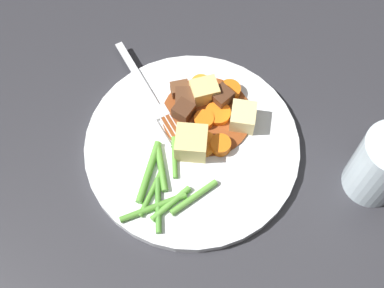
{
  "coord_description": "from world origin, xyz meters",
  "views": [
    {
      "loc": [
        -0.29,
        -0.04,
        0.61
      ],
      "look_at": [
        0.0,
        0.0,
        0.01
      ],
      "focal_mm": 49.93,
      "sensor_mm": 36.0,
      "label": 1
    }
  ],
  "objects_px": {
    "carrot_slice_0": "(221,142)",
    "potato_chunk_0": "(204,92)",
    "carrot_slice_3": "(200,85)",
    "meat_chunk_0": "(185,101)",
    "meat_chunk_1": "(222,97)",
    "fork": "(149,95)",
    "carrot_slice_2": "(204,120)",
    "dinner_plate": "(192,146)",
    "carrot_slice_1": "(230,91)",
    "carrot_slice_5": "(204,141)",
    "water_glass": "(382,165)",
    "carrot_slice_4": "(218,114)",
    "meat_chunk_3": "(180,90)",
    "meat_chunk_2": "(184,111)",
    "potato_chunk_2": "(195,143)",
    "potato_chunk_1": "(243,117)"
  },
  "relations": [
    {
      "from": "carrot_slice_0",
      "to": "potato_chunk_0",
      "type": "distance_m",
      "value": 0.07
    },
    {
      "from": "carrot_slice_3",
      "to": "meat_chunk_0",
      "type": "bearing_deg",
      "value": 153.53
    },
    {
      "from": "meat_chunk_1",
      "to": "fork",
      "type": "bearing_deg",
      "value": 91.74
    },
    {
      "from": "carrot_slice_2",
      "to": "meat_chunk_1",
      "type": "relative_size",
      "value": 1.03
    },
    {
      "from": "dinner_plate",
      "to": "potato_chunk_0",
      "type": "relative_size",
      "value": 7.94
    },
    {
      "from": "meat_chunk_0",
      "to": "carrot_slice_3",
      "type": "bearing_deg",
      "value": -26.47
    },
    {
      "from": "dinner_plate",
      "to": "carrot_slice_2",
      "type": "relative_size",
      "value": 10.64
    },
    {
      "from": "carrot_slice_1",
      "to": "meat_chunk_0",
      "type": "xyz_separation_m",
      "value": [
        -0.03,
        0.05,
        0.0
      ]
    },
    {
      "from": "meat_chunk_0",
      "to": "meat_chunk_1",
      "type": "xyz_separation_m",
      "value": [
        0.01,
        -0.05,
        0.0
      ]
    },
    {
      "from": "carrot_slice_5",
      "to": "fork",
      "type": "xyz_separation_m",
      "value": [
        0.06,
        0.08,
        -0.0
      ]
    },
    {
      "from": "meat_chunk_0",
      "to": "water_glass",
      "type": "bearing_deg",
      "value": -106.26
    },
    {
      "from": "carrot_slice_0",
      "to": "carrot_slice_4",
      "type": "distance_m",
      "value": 0.04
    },
    {
      "from": "carrot_slice_4",
      "to": "meat_chunk_3",
      "type": "xyz_separation_m",
      "value": [
        0.03,
        0.05,
        0.0
      ]
    },
    {
      "from": "meat_chunk_3",
      "to": "carrot_slice_4",
      "type": "bearing_deg",
      "value": -117.27
    },
    {
      "from": "carrot_slice_4",
      "to": "meat_chunk_3",
      "type": "distance_m",
      "value": 0.06
    },
    {
      "from": "dinner_plate",
      "to": "carrot_slice_0",
      "type": "xyz_separation_m",
      "value": [
        0.0,
        -0.04,
        0.01
      ]
    },
    {
      "from": "carrot_slice_2",
      "to": "potato_chunk_0",
      "type": "bearing_deg",
      "value": 6.77
    },
    {
      "from": "carrot_slice_1",
      "to": "potato_chunk_0",
      "type": "height_order",
      "value": "potato_chunk_0"
    },
    {
      "from": "carrot_slice_4",
      "to": "meat_chunk_2",
      "type": "xyz_separation_m",
      "value": [
        -0.01,
        0.04,
        0.01
      ]
    },
    {
      "from": "carrot_slice_1",
      "to": "water_glass",
      "type": "relative_size",
      "value": 0.28
    },
    {
      "from": "carrot_slice_1",
      "to": "meat_chunk_3",
      "type": "bearing_deg",
      "value": 97.75
    },
    {
      "from": "carrot_slice_3",
      "to": "carrot_slice_5",
      "type": "xyz_separation_m",
      "value": [
        -0.08,
        -0.02,
        -0.0
      ]
    },
    {
      "from": "potato_chunk_2",
      "to": "potato_chunk_0",
      "type": "bearing_deg",
      "value": -1.39
    },
    {
      "from": "carrot_slice_0",
      "to": "water_glass",
      "type": "height_order",
      "value": "water_glass"
    },
    {
      "from": "potato_chunk_1",
      "to": "carrot_slice_2",
      "type": "bearing_deg",
      "value": 98.31
    },
    {
      "from": "meat_chunk_2",
      "to": "water_glass",
      "type": "bearing_deg",
      "value": -102.63
    },
    {
      "from": "carrot_slice_4",
      "to": "meat_chunk_1",
      "type": "xyz_separation_m",
      "value": [
        0.02,
        -0.0,
        0.01
      ]
    },
    {
      "from": "carrot_slice_4",
      "to": "potato_chunk_0",
      "type": "xyz_separation_m",
      "value": [
        0.03,
        0.02,
        0.01
      ]
    },
    {
      "from": "meat_chunk_2",
      "to": "meat_chunk_3",
      "type": "relative_size",
      "value": 0.98
    },
    {
      "from": "meat_chunk_3",
      "to": "water_glass",
      "type": "distance_m",
      "value": 0.27
    },
    {
      "from": "potato_chunk_1",
      "to": "meat_chunk_3",
      "type": "height_order",
      "value": "potato_chunk_1"
    },
    {
      "from": "carrot_slice_3",
      "to": "meat_chunk_0",
      "type": "relative_size",
      "value": 0.89
    },
    {
      "from": "meat_chunk_1",
      "to": "potato_chunk_2",
      "type": "bearing_deg",
      "value": 161.16
    },
    {
      "from": "dinner_plate",
      "to": "carrot_slice_4",
      "type": "relative_size",
      "value": 8.23
    },
    {
      "from": "meat_chunk_0",
      "to": "meat_chunk_1",
      "type": "height_order",
      "value": "same"
    },
    {
      "from": "meat_chunk_1",
      "to": "meat_chunk_2",
      "type": "xyz_separation_m",
      "value": [
        -0.03,
        0.05,
        -0.0
      ]
    },
    {
      "from": "carrot_slice_1",
      "to": "meat_chunk_1",
      "type": "distance_m",
      "value": 0.02
    },
    {
      "from": "potato_chunk_1",
      "to": "meat_chunk_0",
      "type": "bearing_deg",
      "value": 78.55
    },
    {
      "from": "meat_chunk_0",
      "to": "meat_chunk_2",
      "type": "xyz_separation_m",
      "value": [
        -0.02,
        -0.0,
        0.0
      ]
    },
    {
      "from": "carrot_slice_2",
      "to": "potato_chunk_1",
      "type": "bearing_deg",
      "value": -81.69
    },
    {
      "from": "carrot_slice_1",
      "to": "carrot_slice_3",
      "type": "distance_m",
      "value": 0.04
    },
    {
      "from": "carrot_slice_2",
      "to": "meat_chunk_3",
      "type": "xyz_separation_m",
      "value": [
        0.04,
        0.04,
        0.0
      ]
    },
    {
      "from": "carrot_slice_1",
      "to": "fork",
      "type": "xyz_separation_m",
      "value": [
        -0.02,
        0.1,
        -0.0
      ]
    },
    {
      "from": "carrot_slice_2",
      "to": "meat_chunk_0",
      "type": "relative_size",
      "value": 0.86
    },
    {
      "from": "meat_chunk_0",
      "to": "potato_chunk_0",
      "type": "bearing_deg",
      "value": -56.26
    },
    {
      "from": "fork",
      "to": "water_glass",
      "type": "distance_m",
      "value": 0.3
    },
    {
      "from": "carrot_slice_0",
      "to": "carrot_slice_2",
      "type": "xyz_separation_m",
      "value": [
        0.03,
        0.02,
        -0.0
      ]
    },
    {
      "from": "carrot_slice_3",
      "to": "meat_chunk_1",
      "type": "bearing_deg",
      "value": -121.4
    },
    {
      "from": "carrot_slice_3",
      "to": "meat_chunk_1",
      "type": "xyz_separation_m",
      "value": [
        -0.02,
        -0.03,
        0.01
      ]
    },
    {
      "from": "carrot_slice_4",
      "to": "potato_chunk_1",
      "type": "bearing_deg",
      "value": -98.67
    }
  ]
}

